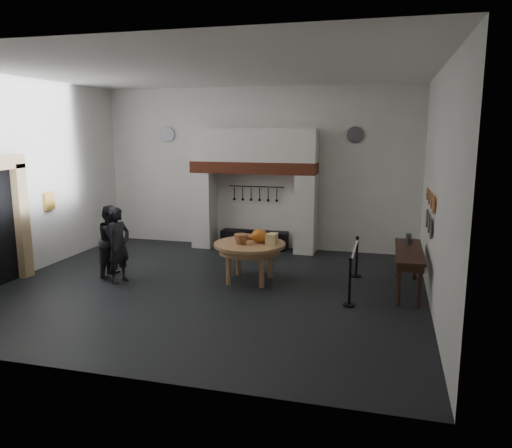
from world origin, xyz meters
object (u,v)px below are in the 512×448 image
(iron_range, at_px, (254,240))
(work_table, at_px, (250,245))
(barrier_post_near, at_px, (350,283))
(side_table, at_px, (409,251))
(barrier_post_far, at_px, (357,258))
(visitor_near, at_px, (119,245))
(visitor_far, at_px, (112,241))

(iron_range, height_order, work_table, work_table)
(iron_range, distance_m, barrier_post_near, 5.05)
(side_table, bearing_deg, work_table, -177.46)
(barrier_post_near, relative_size, barrier_post_far, 1.00)
(visitor_near, height_order, side_table, visitor_near)
(work_table, xyz_separation_m, side_table, (3.39, 0.15, 0.03))
(visitor_far, relative_size, barrier_post_near, 1.84)
(work_table, height_order, barrier_post_near, barrier_post_near)
(work_table, relative_size, barrier_post_far, 1.77)
(work_table, bearing_deg, barrier_post_near, -24.43)
(barrier_post_far, bearing_deg, iron_range, 145.49)
(iron_range, height_order, visitor_near, visitor_near)
(visitor_far, height_order, barrier_post_far, visitor_far)
(barrier_post_far, bearing_deg, visitor_near, -160.82)
(work_table, bearing_deg, side_table, 2.54)
(visitor_near, height_order, visitor_far, visitor_near)
(iron_range, xyz_separation_m, barrier_post_near, (2.99, -4.06, 0.20))
(side_table, xyz_separation_m, barrier_post_near, (-1.11, -1.19, -0.42))
(visitor_near, xyz_separation_m, side_table, (6.16, 0.95, 0.03))
(work_table, bearing_deg, visitor_near, -163.97)
(barrier_post_near, xyz_separation_m, barrier_post_far, (0.00, 2.00, 0.00))
(side_table, bearing_deg, iron_range, 145.00)
(visitor_near, height_order, barrier_post_far, visitor_near)
(work_table, bearing_deg, iron_range, 103.23)
(visitor_far, bearing_deg, visitor_near, -140.83)
(side_table, height_order, barrier_post_near, same)
(iron_range, relative_size, barrier_post_near, 2.11)
(side_table, xyz_separation_m, barrier_post_far, (-1.11, 0.81, -0.42))
(barrier_post_far, bearing_deg, work_table, -157.14)
(barrier_post_near, bearing_deg, visitor_near, 177.28)
(side_table, relative_size, barrier_post_near, 2.44)
(work_table, relative_size, barrier_post_near, 1.77)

